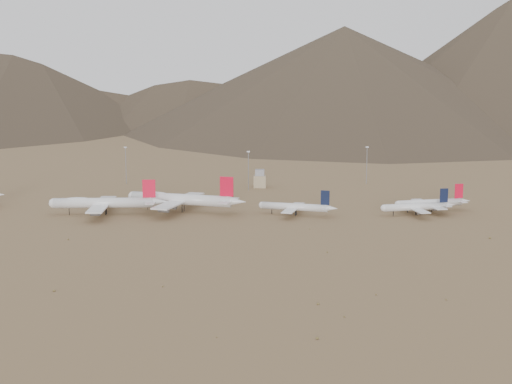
{
  "coord_description": "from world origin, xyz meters",
  "views": [
    {
      "loc": [
        41.4,
        -347.71,
        75.32
      ],
      "look_at": [
        30.18,
        30.0,
        11.97
      ],
      "focal_mm": 50.0,
      "sensor_mm": 36.0,
      "label": 1
    }
  ],
  "objects_px": {
    "widebody_centre": "(104,203)",
    "control_tower": "(260,179)",
    "narrowbody_a": "(296,207)",
    "widebody_east": "(182,199)",
    "narrowbody_b": "(417,207)"
  },
  "relations": [
    {
      "from": "widebody_centre",
      "to": "control_tower",
      "type": "relative_size",
      "value": 5.3
    },
    {
      "from": "widebody_centre",
      "to": "narrowbody_a",
      "type": "distance_m",
      "value": 103.2
    },
    {
      "from": "widebody_centre",
      "to": "control_tower",
      "type": "bearing_deg",
      "value": 45.21
    },
    {
      "from": "widebody_east",
      "to": "control_tower",
      "type": "relative_size",
      "value": 5.63
    },
    {
      "from": "widebody_east",
      "to": "narrowbody_a",
      "type": "height_order",
      "value": "widebody_east"
    },
    {
      "from": "control_tower",
      "to": "widebody_centre",
      "type": "bearing_deg",
      "value": -130.65
    },
    {
      "from": "narrowbody_b",
      "to": "control_tower",
      "type": "bearing_deg",
      "value": 120.68
    },
    {
      "from": "widebody_centre",
      "to": "widebody_east",
      "type": "relative_size",
      "value": 0.94
    },
    {
      "from": "widebody_east",
      "to": "control_tower",
      "type": "xyz_separation_m",
      "value": [
        40.75,
        85.65,
        -1.78
      ]
    },
    {
      "from": "narrowbody_a",
      "to": "narrowbody_b",
      "type": "height_order",
      "value": "narrowbody_a"
    },
    {
      "from": "widebody_centre",
      "to": "narrowbody_b",
      "type": "relative_size",
      "value": 1.52
    },
    {
      "from": "widebody_east",
      "to": "narrowbody_b",
      "type": "height_order",
      "value": "widebody_east"
    },
    {
      "from": "narrowbody_a",
      "to": "narrowbody_b",
      "type": "xyz_separation_m",
      "value": [
        64.61,
        2.8,
        -0.07
      ]
    },
    {
      "from": "narrowbody_a",
      "to": "narrowbody_b",
      "type": "bearing_deg",
      "value": 17.1
    },
    {
      "from": "widebody_east",
      "to": "narrowbody_b",
      "type": "bearing_deg",
      "value": 13.21
    }
  ]
}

